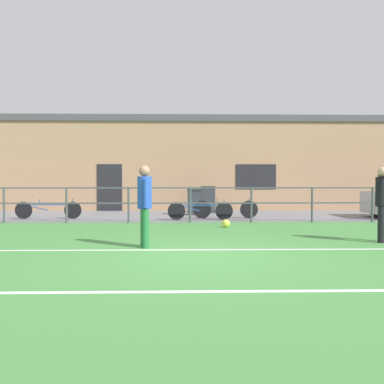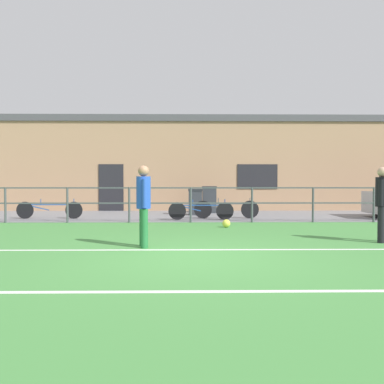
# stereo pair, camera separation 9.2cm
# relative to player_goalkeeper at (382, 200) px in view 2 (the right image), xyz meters

# --- Properties ---
(ground) EXTENTS (60.00, 44.00, 0.04)m
(ground) POSITION_rel_player_goalkeeper_xyz_m (-4.17, -1.65, -0.96)
(ground) COLOR #478C42
(field_line_touchline) EXTENTS (36.00, 0.11, 0.00)m
(field_line_touchline) POSITION_rel_player_goalkeeper_xyz_m (-4.17, -0.94, -0.94)
(field_line_touchline) COLOR white
(field_line_touchline) RESTS_ON ground
(field_line_hash) EXTENTS (36.00, 0.11, 0.00)m
(field_line_hash) POSITION_rel_player_goalkeeper_xyz_m (-4.17, -3.96, -0.94)
(field_line_hash) COLOR white
(field_line_hash) RESTS_ON ground
(pavement_strip) EXTENTS (48.00, 5.00, 0.02)m
(pavement_strip) POSITION_rel_player_goalkeeper_xyz_m (-4.17, 6.85, -0.93)
(pavement_strip) COLOR slate
(pavement_strip) RESTS_ON ground
(perimeter_fence) EXTENTS (36.07, 0.07, 1.15)m
(perimeter_fence) POSITION_rel_player_goalkeeper_xyz_m (-4.17, 4.35, -0.20)
(perimeter_fence) COLOR #474C51
(perimeter_fence) RESTS_ON ground
(clubhouse_facade) EXTENTS (28.00, 2.56, 4.32)m
(clubhouse_facade) POSITION_rel_player_goalkeeper_xyz_m (-4.17, 10.55, 1.23)
(clubhouse_facade) COLOR tan
(clubhouse_facade) RESTS_ON ground
(player_goalkeeper) EXTENTS (0.30, 0.39, 1.66)m
(player_goalkeeper) POSITION_rel_player_goalkeeper_xyz_m (0.00, 0.00, 0.00)
(player_goalkeeper) COLOR black
(player_goalkeeper) RESTS_ON ground
(player_striker) EXTENTS (0.29, 0.45, 1.67)m
(player_striker) POSITION_rel_player_goalkeeper_xyz_m (-5.19, -0.59, 0.00)
(player_striker) COLOR #237038
(player_striker) RESTS_ON ground
(soccer_ball_match) EXTENTS (0.23, 0.23, 0.23)m
(soccer_ball_match) POSITION_rel_player_goalkeeper_xyz_m (-3.15, 2.92, -0.83)
(soccer_ball_match) COLOR #E5E04C
(soccer_ball_match) RESTS_ON ground
(bicycle_parked_0) EXTENTS (2.32, 0.04, 0.71)m
(bicycle_parked_0) POSITION_rel_player_goalkeeper_xyz_m (-9.16, 5.55, -0.61)
(bicycle_parked_0) COLOR black
(bicycle_parked_0) RESTS_ON pavement_strip
(bicycle_parked_1) EXTENTS (2.24, 0.04, 0.71)m
(bicycle_parked_1) POSITION_rel_player_goalkeeper_xyz_m (-3.81, 5.05, -0.60)
(bicycle_parked_1) COLOR black
(bicycle_parked_1) RESTS_ON pavement_strip
(bicycle_parked_2) EXTENTS (2.31, 0.04, 0.73)m
(bicycle_parked_2) POSITION_rel_player_goalkeeper_xyz_m (-2.89, 5.55, -0.59)
(bicycle_parked_2) COLOR black
(bicycle_parked_2) RESTS_ON pavement_strip
(trash_bin_0) EXTENTS (0.55, 0.47, 1.02)m
(trash_bin_0) POSITION_rel_player_goalkeeper_xyz_m (-3.96, 7.07, -0.41)
(trash_bin_0) COLOR #33383D
(trash_bin_0) RESTS_ON pavement_strip
(trash_bin_1) EXTENTS (0.60, 0.51, 1.11)m
(trash_bin_1) POSITION_rel_player_goalkeeper_xyz_m (-3.35, 8.12, -0.36)
(trash_bin_1) COLOR #33383D
(trash_bin_1) RESTS_ON pavement_strip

